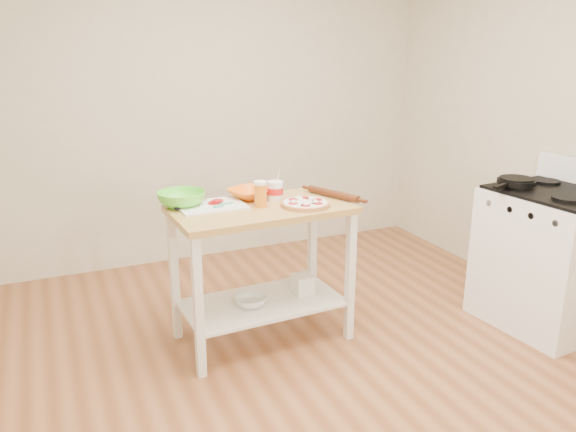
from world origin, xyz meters
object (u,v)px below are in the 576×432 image
at_px(skillet, 516,182).
at_px(yogurt_tub, 275,191).
at_px(prep_island, 262,245).
at_px(beer_pint, 260,194).
at_px(orange_bowl, 250,193).
at_px(rolling_pin, 333,194).
at_px(shelf_glass_bowl, 251,301).
at_px(green_bowl, 182,199).
at_px(cutting_board, 211,205).
at_px(gas_stove, 547,258).
at_px(shelf_bin, 303,284).
at_px(spatula, 223,205).
at_px(knife, 187,205).
at_px(pizza, 305,203).

relative_size(skillet, yogurt_tub, 1.79).
relative_size(prep_island, beer_pint, 7.05).
xyz_separation_m(orange_bowl, yogurt_tub, (0.13, -0.10, 0.03)).
relative_size(beer_pint, rolling_pin, 0.39).
bearing_deg(shelf_glass_bowl, yogurt_tub, 30.31).
bearing_deg(orange_bowl, green_bowl, -179.51).
bearing_deg(cutting_board, gas_stove, -19.03).
xyz_separation_m(gas_stove, rolling_pin, (-1.34, 0.57, 0.45)).
distance_m(skillet, beer_pint, 1.72).
relative_size(skillet, shelf_bin, 3.08).
relative_size(spatula, knife, 0.61).
bearing_deg(shelf_bin, knife, 169.50).
bearing_deg(shelf_bin, spatula, 173.59).
relative_size(pizza, shelf_glass_bowl, 1.54).
relative_size(green_bowl, beer_pint, 1.85).
relative_size(knife, beer_pint, 1.51).
height_order(prep_island, knife, knife).
distance_m(knife, shelf_bin, 0.94).
relative_size(orange_bowl, yogurt_tub, 1.22).
height_order(green_bowl, yogurt_tub, yogurt_tub).
distance_m(green_bowl, shelf_bin, 0.98).
bearing_deg(beer_pint, knife, 159.91).
bearing_deg(knife, green_bowl, 79.65).
distance_m(green_bowl, shelf_glass_bowl, 0.78).
xyz_separation_m(beer_pint, rolling_pin, (0.50, 0.00, -0.06)).
height_order(gas_stove, yogurt_tub, yogurt_tub).
distance_m(gas_stove, pizza, 1.71).
distance_m(green_bowl, rolling_pin, 0.97).
bearing_deg(cutting_board, yogurt_tub, -3.70).
relative_size(green_bowl, shelf_bin, 2.33).
height_order(gas_stove, knife, gas_stove).
height_order(spatula, beer_pint, beer_pint).
height_order(gas_stove, skillet, gas_stove).
relative_size(cutting_board, spatula, 2.75).
xyz_separation_m(spatula, shelf_bin, (0.52, -0.06, -0.59)).
xyz_separation_m(cutting_board, green_bowl, (-0.16, 0.08, 0.04)).
distance_m(pizza, spatula, 0.51).
distance_m(prep_island, spatula, 0.36).
height_order(pizza, spatula, pizza).
relative_size(knife, green_bowl, 0.82).
bearing_deg(shelf_bin, pizza, -109.44).
bearing_deg(orange_bowl, yogurt_tub, -38.07).
height_order(spatula, orange_bowl, orange_bowl).
bearing_deg(shelf_bin, shelf_glass_bowl, -173.01).
distance_m(gas_stove, spatula, 2.20).
xyz_separation_m(gas_stove, pizza, (-1.58, 0.47, 0.44)).
distance_m(skillet, pizza, 1.45).
bearing_deg(shelf_bin, cutting_board, 169.55).
xyz_separation_m(pizza, orange_bowl, (-0.25, 0.31, 0.02)).
height_order(knife, green_bowl, green_bowl).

